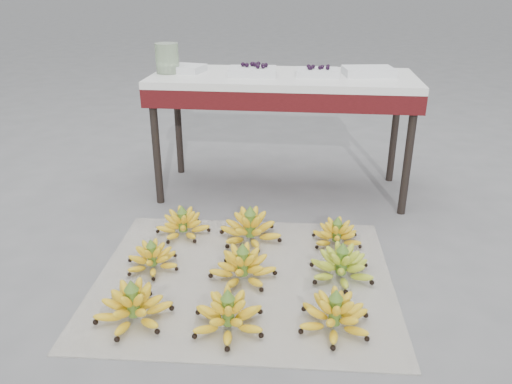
# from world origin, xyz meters

# --- Properties ---
(ground) EXTENTS (60.00, 60.00, 0.00)m
(ground) POSITION_xyz_m (0.00, 0.00, 0.00)
(ground) COLOR #5D5D5F
(ground) RESTS_ON ground
(newspaper_mat) EXTENTS (1.29, 1.10, 0.01)m
(newspaper_mat) POSITION_xyz_m (-0.12, 0.06, 0.00)
(newspaper_mat) COLOR white
(newspaper_mat) RESTS_ON ground
(bunch_front_left) EXTENTS (0.31, 0.31, 0.17)m
(bunch_front_left) POSITION_xyz_m (-0.49, -0.27, 0.07)
(bunch_front_left) COLOR yellow
(bunch_front_left) RESTS_ON newspaper_mat
(bunch_front_center) EXTENTS (0.37, 0.37, 0.17)m
(bunch_front_center) POSITION_xyz_m (-0.13, -0.28, 0.06)
(bunch_front_center) COLOR yellow
(bunch_front_center) RESTS_ON newspaper_mat
(bunch_front_right) EXTENTS (0.33, 0.33, 0.17)m
(bunch_front_right) POSITION_xyz_m (0.25, -0.24, 0.06)
(bunch_front_right) COLOR yellow
(bunch_front_right) RESTS_ON newspaper_mat
(bunch_mid_left) EXTENTS (0.30, 0.30, 0.14)m
(bunch_mid_left) POSITION_xyz_m (-0.53, 0.09, 0.06)
(bunch_mid_left) COLOR yellow
(bunch_mid_left) RESTS_ON newspaper_mat
(bunch_mid_center) EXTENTS (0.28, 0.28, 0.17)m
(bunch_mid_center) POSITION_xyz_m (-0.12, 0.05, 0.06)
(bunch_mid_center) COLOR yellow
(bunch_mid_center) RESTS_ON newspaper_mat
(bunch_mid_right) EXTENTS (0.36, 0.36, 0.17)m
(bunch_mid_right) POSITION_xyz_m (0.29, 0.10, 0.06)
(bunch_mid_right) COLOR olive
(bunch_mid_right) RESTS_ON newspaper_mat
(bunch_back_left) EXTENTS (0.33, 0.33, 0.16)m
(bunch_back_left) POSITION_xyz_m (-0.47, 0.41, 0.06)
(bunch_back_left) COLOR yellow
(bunch_back_left) RESTS_ON newspaper_mat
(bunch_back_center) EXTENTS (0.35, 0.35, 0.18)m
(bunch_back_center) POSITION_xyz_m (-0.13, 0.39, 0.07)
(bunch_back_center) COLOR yellow
(bunch_back_center) RESTS_ON newspaper_mat
(bunch_back_right) EXTENTS (0.27, 0.27, 0.15)m
(bunch_back_right) POSITION_xyz_m (0.28, 0.39, 0.06)
(bunch_back_right) COLOR yellow
(bunch_back_right) RESTS_ON newspaper_mat
(vendor_table) EXTENTS (1.44, 0.58, 0.69)m
(vendor_table) POSITION_xyz_m (-0.02, 1.03, 0.61)
(vendor_table) COLOR black
(vendor_table) RESTS_ON ground
(tray_far_left) EXTENTS (0.27, 0.22, 0.04)m
(tray_far_left) POSITION_xyz_m (-0.59, 1.06, 0.71)
(tray_far_left) COLOR silver
(tray_far_left) RESTS_ON vendor_table
(tray_left) EXTENTS (0.27, 0.20, 0.07)m
(tray_left) POSITION_xyz_m (-0.19, 1.00, 0.71)
(tray_left) COLOR silver
(tray_left) RESTS_ON vendor_table
(tray_right) EXTENTS (0.23, 0.17, 0.06)m
(tray_right) POSITION_xyz_m (0.16, 1.02, 0.71)
(tray_right) COLOR silver
(tray_right) RESTS_ON vendor_table
(tray_far_right) EXTENTS (0.29, 0.23, 0.04)m
(tray_far_right) POSITION_xyz_m (0.44, 1.06, 0.71)
(tray_far_right) COLOR silver
(tray_far_right) RESTS_ON vendor_table
(glass_jar) EXTENTS (0.13, 0.13, 0.16)m
(glass_jar) POSITION_xyz_m (-0.66, 1.01, 0.77)
(glass_jar) COLOR beige
(glass_jar) RESTS_ON vendor_table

